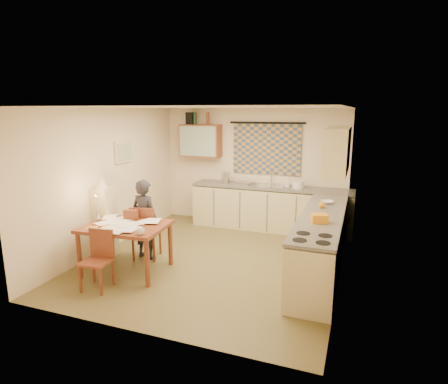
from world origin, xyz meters
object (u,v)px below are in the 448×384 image
at_px(counter_back, 271,208).
at_px(dining_table, 127,248).
at_px(person, 145,219).
at_px(shelf_stand, 105,222).
at_px(chair_far, 147,242).
at_px(counter_right, 321,244).
at_px(stove, 311,273).

bearing_deg(counter_back, dining_table, -119.36).
xyz_separation_m(person, shelf_stand, (-0.71, -0.14, -0.08)).
height_order(chair_far, shelf_stand, shelf_stand).
height_order(counter_right, stove, counter_right).
bearing_deg(shelf_stand, stove, -8.84).
bearing_deg(chair_far, counter_right, 176.26).
height_order(counter_back, shelf_stand, shelf_stand).
xyz_separation_m(counter_right, person, (-2.83, -0.44, 0.22)).
distance_m(counter_back, stove, 3.19).
distance_m(stove, shelf_stand, 3.59).
height_order(counter_right, shelf_stand, shelf_stand).
relative_size(counter_right, dining_table, 2.27).
relative_size(counter_back, stove, 3.60).
distance_m(counter_right, shelf_stand, 3.59).
height_order(stove, shelf_stand, shelf_stand).
height_order(stove, dining_table, stove).
relative_size(dining_table, chair_far, 1.42).
bearing_deg(counter_right, chair_far, -170.83).
xyz_separation_m(counter_back, person, (-1.61, -2.25, 0.22)).
height_order(counter_back, counter_right, same).
distance_m(counter_back, shelf_stand, 3.34).
distance_m(counter_back, chair_far, 2.77).
bearing_deg(chair_far, dining_table, 77.24).
relative_size(counter_right, stove, 3.22).
relative_size(dining_table, person, 0.96).
height_order(counter_back, person, person).
distance_m(stove, chair_far, 2.90).
bearing_deg(person, shelf_stand, 20.36).
xyz_separation_m(stove, shelf_stand, (-3.54, 0.55, 0.14)).
bearing_deg(person, counter_right, -162.20).
bearing_deg(counter_back, counter_right, -56.03).
xyz_separation_m(counter_back, shelf_stand, (-2.32, -2.39, 0.14)).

